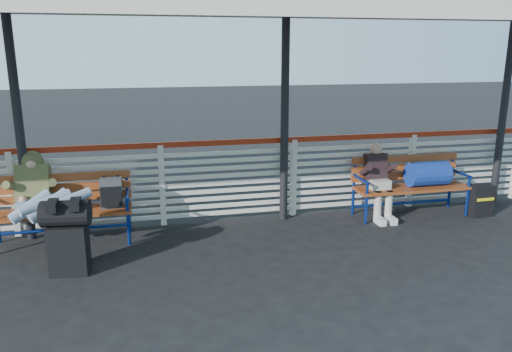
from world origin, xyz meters
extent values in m
plane|color=black|center=(0.00, 0.00, 0.00)|extent=(60.00, 60.00, 0.00)
cube|color=silver|center=(0.00, 1.90, 0.60)|extent=(12.00, 0.04, 1.04)
cube|color=#99250D|center=(0.00, 1.90, 1.20)|extent=(12.00, 0.06, 0.08)
cylinder|color=black|center=(-1.80, 1.75, 1.50)|extent=(0.12, 0.12, 3.00)
cylinder|color=black|center=(1.80, 1.75, 1.50)|extent=(0.12, 0.12, 3.00)
cylinder|color=black|center=(5.50, 1.75, 1.50)|extent=(0.12, 0.12, 3.00)
cube|color=black|center=(-1.14, 0.46, 0.29)|extent=(0.45, 0.30, 0.58)
cylinder|color=black|center=(-1.14, 0.46, 0.73)|extent=(0.56, 0.36, 0.30)
cube|color=#93401C|center=(-1.34, 1.41, 0.45)|extent=(1.80, 0.50, 0.04)
cube|color=#93401C|center=(-1.34, 1.67, 0.72)|extent=(1.80, 0.10, 0.40)
cylinder|color=navy|center=(-0.49, 1.21, 0.23)|extent=(0.04, 0.04, 0.45)
cylinder|color=navy|center=(-0.49, 1.68, 0.45)|extent=(0.04, 0.04, 0.90)
cube|color=#43454A|center=(-0.69, 1.43, 0.67)|extent=(0.28, 0.18, 0.40)
cube|color=#93401C|center=(3.77, 1.44, 0.45)|extent=(1.80, 0.50, 0.04)
cube|color=#93401C|center=(3.77, 1.70, 0.72)|extent=(1.80, 0.10, 0.40)
cylinder|color=navy|center=(2.92, 1.24, 0.23)|extent=(0.04, 0.04, 0.45)
cylinder|color=navy|center=(4.62, 1.24, 0.23)|extent=(0.04, 0.04, 0.45)
cylinder|color=navy|center=(2.92, 1.71, 0.45)|extent=(0.04, 0.04, 0.90)
cylinder|color=navy|center=(4.62, 1.71, 0.45)|extent=(0.04, 0.04, 0.90)
cylinder|color=navy|center=(4.02, 1.44, 0.66)|extent=(0.64, 0.37, 0.37)
cube|color=#9AAFCF|center=(-1.69, 1.46, 0.54)|extent=(0.36, 0.26, 0.18)
cube|color=#51592F|center=(-1.69, 1.66, 0.80)|extent=(0.42, 0.38, 0.53)
sphere|color=#51592F|center=(-1.69, 1.76, 1.08)|extent=(0.28, 0.28, 0.28)
sphere|color=tan|center=(-1.69, 1.72, 1.07)|extent=(0.21, 0.21, 0.21)
cube|color=black|center=(-1.26, 0.40, 0.85)|extent=(0.11, 0.27, 0.10)
cube|color=black|center=(-1.02, 0.40, 0.85)|extent=(0.11, 0.27, 0.10)
cube|color=#B6AFA5|center=(3.22, 1.47, 0.53)|extent=(0.30, 0.24, 0.16)
cube|color=black|center=(3.22, 1.61, 0.78)|extent=(0.32, 0.23, 0.42)
sphere|color=tan|center=(3.22, 1.63, 1.05)|extent=(0.19, 0.19, 0.19)
cylinder|color=#B6AFA5|center=(3.13, 1.29, 0.24)|extent=(0.11, 0.11, 0.46)
cylinder|color=#B6AFA5|center=(3.31, 1.29, 0.24)|extent=(0.11, 0.11, 0.46)
cube|color=silver|center=(3.13, 1.19, 0.05)|extent=(0.10, 0.24, 0.10)
cube|color=silver|center=(3.31, 1.19, 0.05)|extent=(0.10, 0.24, 0.10)
cube|color=black|center=(4.82, 1.19, 0.25)|extent=(0.36, 0.21, 0.49)
cube|color=yellow|center=(4.82, 1.08, 0.30)|extent=(0.30, 0.03, 0.04)
camera|label=1|loc=(-0.26, -5.22, 2.52)|focal=35.00mm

